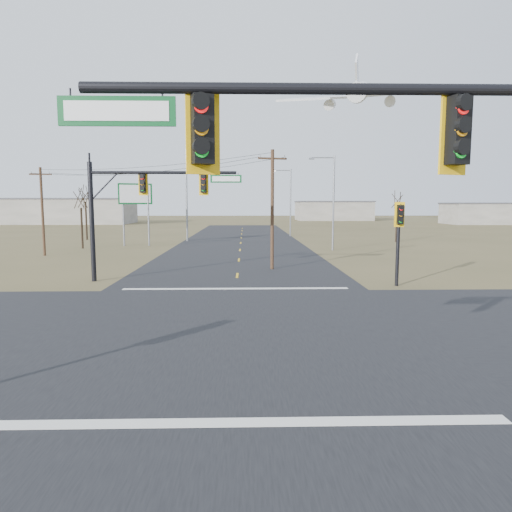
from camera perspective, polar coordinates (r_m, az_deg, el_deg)
The scene contains 21 objects.
ground at distance 17.10m, azimuth -3.04°, elevation -8.83°, with size 320.00×320.00×0.00m, color brown.
road_ew at distance 17.10m, azimuth -3.04°, elevation -8.79°, with size 160.00×14.00×0.02m, color black.
road_ns at distance 17.09m, azimuth -3.04°, elevation -8.79°, with size 14.00×160.00×0.02m, color black.
stop_bar_near at distance 10.06m, azimuth -4.33°, elevation -20.05°, with size 12.00×0.40×0.01m, color silver.
stop_bar_far at distance 24.40m, azimuth -2.54°, elevation -4.09°, with size 12.00×0.40×0.01m, color silver.
mast_arm_near at distance 8.10m, azimuth 25.11°, elevation 9.47°, with size 10.34×0.58×6.89m.
mast_arm_far at distance 27.35m, azimuth -13.90°, elevation 7.35°, with size 8.84×0.44×6.92m.
pedestal_signal_ne at distance 26.07m, azimuth 17.48°, elevation 3.67°, with size 0.57×0.50×4.65m.
utility_pole_near at distance 31.40m, azimuth 2.05°, elevation 6.11°, with size 1.98×0.55×8.18m.
utility_pole_far at distance 43.93m, azimuth -25.15°, elevation 5.30°, with size 1.88×0.22×7.66m.
highway_sign at distance 51.03m, azimuth -14.83°, elevation 6.51°, with size 3.39×1.31×6.71m.
streetlight_a at distance 45.00m, azimuth 9.42°, elevation 7.21°, with size 2.53×0.23×9.13m.
streetlight_b at distance 64.01m, azimuth 4.16°, elevation 7.15°, with size 2.61×0.41×9.32m.
streetlight_c at distance 56.17m, azimuth -8.44°, elevation 8.21°, with size 3.09×0.35×11.10m.
bare_tree_a at distance 49.58m, azimuth -21.08°, elevation 6.79°, with size 3.38×3.38×6.47m.
bare_tree_b at distance 61.41m, azimuth -20.58°, elevation 7.36°, with size 3.12×3.12×7.32m.
bare_tree_c at distance 56.57m, azimuth 17.26°, elevation 6.79°, with size 3.44×3.44×6.45m.
warehouse_left at distance 113.93m, azimuth -22.31°, elevation 5.16°, with size 28.00×14.00×5.50m, color #ADA59A.
warehouse_mid at distance 128.85m, azimuth 9.62°, elevation 5.55°, with size 20.00×12.00×5.00m, color #ADA59A.
warehouse_right at distance 115.21m, azimuth 26.94°, elevation 4.70°, with size 18.00×10.00×4.50m, color #ADA59A.
jet_airliner at distance 97.72m, azimuth 12.83°, elevation 19.35°, with size 27.02×28.02×14.57m.
Camera 1 is at (0.50, -16.48, 4.53)m, focal length 32.00 mm.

